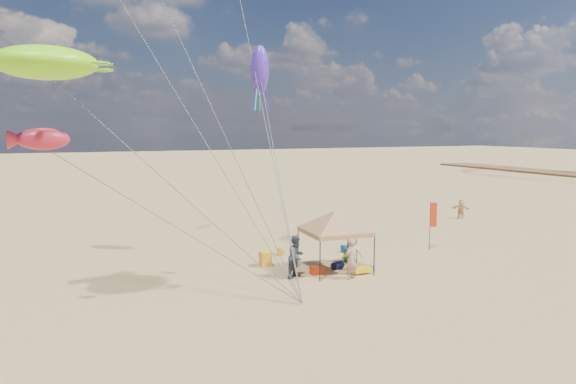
# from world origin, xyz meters

# --- Properties ---
(ground) EXTENTS (280.00, 280.00, 0.00)m
(ground) POSITION_xyz_m (0.00, 0.00, 0.00)
(ground) COLOR tan
(ground) RESTS_ON ground
(canopy_tent) EXTENTS (5.37, 5.37, 3.32)m
(canopy_tent) POSITION_xyz_m (2.92, 4.23, 2.76)
(canopy_tent) COLOR black
(canopy_tent) RESTS_ON ground
(feather_flag) EXTENTS (0.40, 0.13, 2.66)m
(feather_flag) POSITION_xyz_m (9.94, 5.99, 1.79)
(feather_flag) COLOR black
(feather_flag) RESTS_ON ground
(cooler_red) EXTENTS (0.54, 0.38, 0.38)m
(cooler_red) POSITION_xyz_m (1.89, 4.07, 0.19)
(cooler_red) COLOR #BB320E
(cooler_red) RESTS_ON ground
(cooler_blue) EXTENTS (0.54, 0.38, 0.38)m
(cooler_blue) POSITION_xyz_m (5.35, 7.33, 0.19)
(cooler_blue) COLOR #13329B
(cooler_blue) RESTS_ON ground
(bag_navy) EXTENTS (0.69, 0.54, 0.36)m
(bag_navy) POSITION_xyz_m (3.22, 4.48, 0.18)
(bag_navy) COLOR #0D0E3D
(bag_navy) RESTS_ON ground
(bag_orange) EXTENTS (0.54, 0.69, 0.36)m
(bag_orange) POSITION_xyz_m (1.84, 8.20, 0.18)
(bag_orange) COLOR #FF9B0E
(bag_orange) RESTS_ON ground
(chair_green) EXTENTS (0.50, 0.50, 0.70)m
(chair_green) POSITION_xyz_m (4.44, 5.38, 0.35)
(chair_green) COLOR #228217
(chair_green) RESTS_ON ground
(chair_yellow) EXTENTS (0.50, 0.50, 0.70)m
(chair_yellow) POSITION_xyz_m (0.27, 6.36, 0.35)
(chair_yellow) COLOR #F4A41B
(chair_yellow) RESTS_ON ground
(crate_grey) EXTENTS (0.34, 0.30, 0.28)m
(crate_grey) POSITION_xyz_m (4.39, 3.50, 0.14)
(crate_grey) COLOR slate
(crate_grey) RESTS_ON ground
(beach_cart) EXTENTS (0.90, 0.50, 0.24)m
(beach_cart) POSITION_xyz_m (3.81, 3.32, 0.20)
(beach_cart) COLOR yellow
(beach_cart) RESTS_ON ground
(person_near_a) EXTENTS (0.79, 0.72, 1.81)m
(person_near_a) POSITION_xyz_m (2.92, 2.78, 0.90)
(person_near_a) COLOR tan
(person_near_a) RESTS_ON ground
(person_near_b) EXTENTS (1.17, 1.10, 1.91)m
(person_near_b) POSITION_xyz_m (0.83, 3.96, 0.95)
(person_near_b) COLOR #333D46
(person_near_b) RESTS_ON ground
(person_near_c) EXTENTS (1.15, 0.85, 1.58)m
(person_near_c) POSITION_xyz_m (3.81, 4.12, 0.79)
(person_near_c) COLOR silver
(person_near_c) RESTS_ON ground
(person_far_c) EXTENTS (1.25, 1.28, 1.47)m
(person_far_c) POSITION_xyz_m (18.42, 13.29, 0.73)
(person_far_c) COLOR tan
(person_far_c) RESTS_ON ground
(turtle_kite) EXTENTS (3.95, 3.43, 1.14)m
(turtle_kite) POSITION_xyz_m (-8.97, 2.86, 8.83)
(turtle_kite) COLOR #8BFF12
(turtle_kite) RESTS_ON ground
(fish_kite) EXTENTS (1.99, 1.14, 0.85)m
(fish_kite) POSITION_xyz_m (-9.20, 5.05, 6.23)
(fish_kite) COLOR red
(fish_kite) RESTS_ON ground
(squid_kite) EXTENTS (1.04, 1.04, 2.45)m
(squid_kite) POSITION_xyz_m (0.98, 8.82, 9.61)
(squid_kite) COLOR #4C28BB
(squid_kite) RESTS_ON ground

